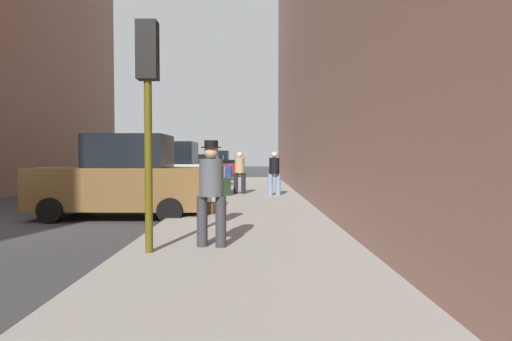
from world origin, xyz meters
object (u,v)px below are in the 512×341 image
object	(u,v)px
parked_red_hatchback	(209,167)
pedestrian_in_jeans	(274,171)
parked_black_suv	(216,163)
fire_hydrant	(195,197)
pedestrian_in_tan_coat	(240,170)
parked_gray_coupe	(187,172)
pedestrian_with_beanie	(211,188)
rolling_suitcase	(225,186)
parked_white_van	(166,172)
parked_bronze_suv	(124,180)
traffic_light	(148,86)
duffel_bag	(208,208)
parked_blue_sedan	(201,169)

from	to	relation	value
parked_red_hatchback	pedestrian_in_jeans	distance (m)	17.09
parked_red_hatchback	parked_black_suv	xyz separation A→B (m)	(-0.00, 5.87, 0.18)
fire_hydrant	pedestrian_in_tan_coat	bearing A→B (deg)	76.55
parked_gray_coupe	parked_black_suv	world-z (taller)	parked_black_suv
parked_gray_coupe	fire_hydrant	size ratio (longest dim) A/B	6.02
pedestrian_with_beanie	rolling_suitcase	bearing A→B (deg)	92.47
parked_red_hatchback	rolling_suitcase	xyz separation A→B (m)	(2.40, -16.37, -0.36)
rolling_suitcase	parked_gray_coupe	bearing A→B (deg)	113.59
pedestrian_in_tan_coat	parked_white_van	bearing A→B (deg)	-173.59
parked_bronze_suv	pedestrian_in_tan_coat	size ratio (longest dim) A/B	2.71
parked_white_van	pedestrian_with_beanie	world-z (taller)	parked_white_van
parked_white_van	traffic_light	xyz separation A→B (m)	(1.85, -9.70, 1.73)
parked_black_suv	pedestrian_in_tan_coat	distance (m)	21.85
duffel_bag	pedestrian_in_jeans	bearing A→B (deg)	67.45
parked_blue_sedan	pedestrian_in_tan_coat	xyz separation A→B (m)	(2.95, -10.52, 0.26)
parked_red_hatchback	rolling_suitcase	size ratio (longest dim) A/B	4.07
parked_bronze_suv	parked_black_suv	world-z (taller)	same
parked_white_van	parked_black_suv	distance (m)	21.98
parked_red_hatchback	parked_white_van	bearing A→B (deg)	-90.00
rolling_suitcase	parked_red_hatchback	bearing A→B (deg)	98.35
fire_hydrant	pedestrian_in_tan_coat	xyz separation A→B (m)	(1.14, 4.78, 0.61)
parked_bronze_suv	fire_hydrant	xyz separation A→B (m)	(1.80, 0.68, -0.54)
parked_bronze_suv	parked_red_hatchback	xyz separation A→B (m)	(0.00, 21.24, -0.18)
pedestrian_in_jeans	parked_bronze_suv	bearing A→B (deg)	-132.58
parked_blue_sedan	duffel_bag	xyz separation A→B (m)	(2.29, -16.17, -0.56)
parked_gray_coupe	traffic_light	world-z (taller)	traffic_light
parked_bronze_suv	pedestrian_with_beanie	xyz separation A→B (m)	(2.79, -4.19, 0.10)
traffic_light	parked_gray_coupe	bearing A→B (deg)	97.07
parked_blue_sedan	rolling_suitcase	distance (m)	11.38
parked_red_hatchback	pedestrian_with_beanie	xyz separation A→B (m)	(2.79, -25.42, 0.29)
parked_white_van	fire_hydrant	bearing A→B (deg)	-67.91
pedestrian_with_beanie	pedestrian_in_jeans	xyz separation A→B (m)	(1.53, 8.90, -0.03)
duffel_bag	traffic_light	bearing A→B (deg)	-95.70
parked_red_hatchback	parked_black_suv	world-z (taller)	parked_black_suv
traffic_light	pedestrian_in_jeans	xyz separation A→B (m)	(2.47, 9.28, -1.65)
parked_white_van	rolling_suitcase	world-z (taller)	parked_white_van
parked_red_hatchback	duffel_bag	xyz separation A→B (m)	(2.29, -21.43, -0.56)
parked_bronze_suv	duffel_bag	world-z (taller)	parked_bronze_suv
parked_white_van	parked_black_suv	world-z (taller)	same
traffic_light	rolling_suitcase	xyz separation A→B (m)	(0.55, 9.43, -2.27)
pedestrian_in_tan_coat	traffic_light	bearing A→B (deg)	-96.22
parked_blue_sedan	parked_red_hatchback	bearing A→B (deg)	90.00
parked_bronze_suv	duffel_bag	bearing A→B (deg)	-4.86
parked_gray_coupe	pedestrian_with_beanie	distance (m)	14.83
fire_hydrant	parked_bronze_suv	bearing A→B (deg)	-159.22
pedestrian_in_tan_coat	duffel_bag	bearing A→B (deg)	-96.61
parked_bronze_suv	pedestrian_in_tan_coat	distance (m)	6.20
parked_blue_sedan	traffic_light	distance (m)	20.72
parked_black_suv	pedestrian_in_tan_coat	bearing A→B (deg)	-82.25
parked_red_hatchback	parked_black_suv	size ratio (longest dim) A/B	0.91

